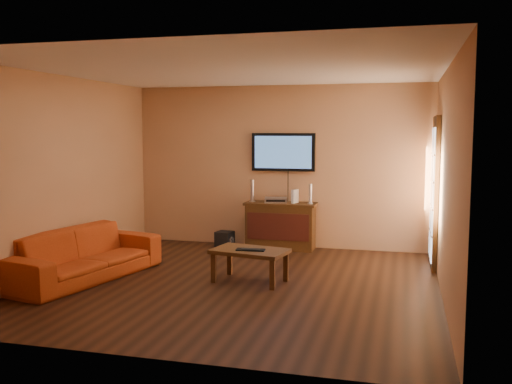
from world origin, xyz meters
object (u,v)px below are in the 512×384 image
(speaker_left, at_px, (252,192))
(bottle, at_px, (232,244))
(game_console, at_px, (295,196))
(subwoofer, at_px, (225,239))
(media_console, at_px, (281,226))
(keyboard, at_px, (250,250))
(av_receiver, at_px, (276,200))
(sofa, at_px, (83,246))
(coffee_table, at_px, (250,254))
(television, at_px, (283,152))
(speaker_right, at_px, (310,195))

(speaker_left, distance_m, bottle, 0.94)
(game_console, distance_m, subwoofer, 1.41)
(speaker_left, xyz_separation_m, subwoofer, (-0.46, -0.08, -0.81))
(media_console, distance_m, keyboard, 2.20)
(speaker_left, bearing_deg, av_receiver, 2.04)
(sofa, distance_m, bottle, 2.62)
(coffee_table, xyz_separation_m, keyboard, (0.02, -0.06, 0.07))
(coffee_table, bearing_deg, bottle, 114.02)
(bottle, bearing_deg, television, 34.77)
(media_console, relative_size, game_console, 5.21)
(sofa, relative_size, game_console, 9.89)
(television, xyz_separation_m, coffee_table, (0.06, -2.32, -1.23))
(media_console, bearing_deg, game_console, 0.59)
(television, xyz_separation_m, av_receiver, (-0.09, -0.17, -0.78))
(keyboard, bearing_deg, television, 91.99)
(av_receiver, distance_m, subwoofer, 1.10)
(media_console, xyz_separation_m, av_receiver, (-0.09, 0.02, 0.42))
(television, distance_m, speaker_left, 0.84)
(speaker_right, bearing_deg, subwoofer, -177.63)
(coffee_table, distance_m, bottle, 1.99)
(bottle, relative_size, keyboard, 0.61)
(sofa, bearing_deg, subwoofer, -12.50)
(game_console, bearing_deg, speaker_left, -160.73)
(sofa, height_order, speaker_left, speaker_left)
(speaker_left, relative_size, keyboard, 0.99)
(coffee_table, xyz_separation_m, bottle, (-0.80, 1.80, -0.26))
(media_console, relative_size, coffee_table, 1.14)
(speaker_left, xyz_separation_m, av_receiver, (0.40, 0.01, -0.13))
(av_receiver, relative_size, keyboard, 0.97)
(television, xyz_separation_m, bottle, (-0.75, -0.52, -1.49))
(sofa, xyz_separation_m, speaker_right, (2.60, 2.53, 0.48))
(media_console, height_order, television, television)
(media_console, height_order, subwoofer, media_console)
(television, relative_size, sofa, 0.48)
(coffee_table, distance_m, subwoofer, 2.30)
(coffee_table, bearing_deg, game_console, 85.18)
(subwoofer, relative_size, keyboard, 0.70)
(av_receiver, distance_m, keyboard, 2.25)
(game_console, bearing_deg, sofa, -113.25)
(television, distance_m, keyboard, 2.65)
(keyboard, bearing_deg, coffee_table, 112.21)
(speaker_right, bearing_deg, av_receiver, 176.58)
(speaker_right, bearing_deg, sofa, -135.84)
(speaker_right, bearing_deg, media_console, 178.10)
(television, bearing_deg, speaker_right, -22.23)
(game_console, bearing_deg, speaker_right, 15.22)
(speaker_left, xyz_separation_m, game_console, (0.72, -0.00, -0.06))
(subwoofer, bearing_deg, game_console, 13.67)
(television, bearing_deg, speaker_left, -159.48)
(speaker_left, xyz_separation_m, keyboard, (0.57, -2.20, -0.50))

